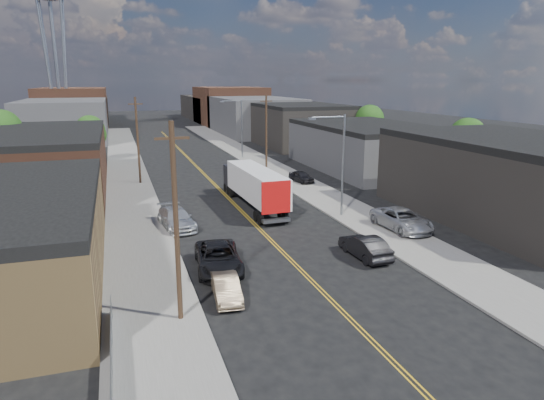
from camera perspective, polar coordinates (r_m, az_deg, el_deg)
ground at (r=74.33m, az=-9.52°, el=4.58°), size 260.00×260.00×0.00m
centerline at (r=59.76m, az=-7.33°, el=2.41°), size 0.32×120.00×0.01m
sidewalk_left at (r=58.79m, az=-16.46°, el=1.83°), size 5.00×140.00×0.15m
sidewalk_right at (r=62.15m, az=1.31°, el=3.03°), size 5.00×140.00×0.15m
warehouse_brown at (r=57.70m, az=-25.12°, el=4.12°), size 12.00×26.00×6.60m
industrial_right_a at (r=46.89m, az=26.65°, el=2.29°), size 14.00×22.00×7.10m
industrial_right_b at (r=67.67m, az=11.14°, el=6.22°), size 14.00×24.00×6.10m
industrial_right_c at (r=91.05m, az=3.16°, el=8.84°), size 14.00×22.00×7.60m
skyline_left_a at (r=108.28m, az=-23.15°, el=8.67°), size 16.00×30.00×8.00m
skyline_right_a at (r=112.17m, az=-2.10°, el=9.90°), size 16.00×30.00×8.00m
skyline_left_b at (r=133.10m, az=-22.33°, el=9.95°), size 16.00×26.00×10.00m
skyline_right_b at (r=136.28m, az=-5.04°, el=10.99°), size 16.00×26.00×10.00m
skyline_left_c at (r=153.11m, az=-21.78°, el=9.82°), size 16.00×40.00×7.00m
skyline_right_c at (r=155.88m, az=-6.73°, el=10.75°), size 16.00×40.00×7.00m
streetlight_near at (r=42.31m, az=7.89°, el=4.98°), size 3.39×0.25×9.00m
streetlight_far at (r=75.15m, az=-3.88°, el=8.93°), size 3.39×0.25×9.00m
utility_pole_left_near at (r=23.69m, az=-11.22°, el=-2.67°), size 1.60×0.26×10.00m
utility_pole_left_far at (r=58.04m, az=-15.52°, el=6.81°), size 1.60×0.26×10.00m
utility_pole_right at (r=63.83m, az=-0.67°, el=7.91°), size 1.60×0.26×10.00m
tree_left_mid at (r=69.17m, az=-29.18°, el=6.92°), size 5.10×5.04×8.37m
tree_left_far at (r=75.02m, az=-20.57°, el=7.50°), size 4.35×4.20×6.97m
tree_right_near at (r=63.81m, az=22.01°, el=6.67°), size 4.60×4.48×7.44m
tree_right_far at (r=83.52m, az=11.43°, el=9.08°), size 4.85×4.76×7.91m
semi_truck at (r=46.37m, az=-2.34°, el=1.93°), size 2.88×14.74×3.84m
car_left_b at (r=27.26m, az=-5.40°, el=-10.29°), size 1.72×4.04×1.30m
car_left_c at (r=31.15m, az=-6.34°, el=-6.79°), size 3.36×6.21×1.66m
car_left_d at (r=40.36m, az=-11.20°, el=-2.15°), size 2.98×5.86×1.63m
car_right_oncoming at (r=33.78m, az=10.87°, el=-5.39°), size 1.84×4.78×1.55m
car_right_lot_a at (r=40.12m, az=15.03°, el=-2.22°), size 3.07×6.09×1.65m
car_right_lot_c at (r=57.07m, az=3.47°, el=2.78°), size 2.27×4.09×1.32m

